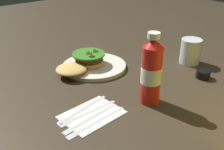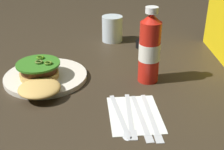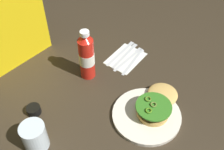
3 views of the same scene
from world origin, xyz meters
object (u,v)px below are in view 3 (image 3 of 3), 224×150
at_px(dinner_plate, 147,115).
at_px(ketchup_bottle, 87,57).
at_px(steak_knife, 126,53).
at_px(napkin, 126,58).
at_px(spoon_utensil, 136,57).
at_px(butter_knife, 122,51).
at_px(burger_sandwich, 157,104).
at_px(condiment_cup, 34,110).
at_px(water_glass, 35,136).
at_px(fork_utensil, 131,57).

xyz_separation_m(dinner_plate, ketchup_bottle, (0.01, 0.31, 0.09)).
relative_size(dinner_plate, steak_knife, 1.27).
xyz_separation_m(napkin, spoon_utensil, (0.03, -0.03, 0.00)).
height_order(ketchup_bottle, butter_knife, ketchup_bottle).
height_order(ketchup_bottle, steak_knife, ketchup_bottle).
xyz_separation_m(burger_sandwich, butter_knife, (0.17, 0.30, -0.03)).
distance_m(burger_sandwich, condiment_cup, 0.45).
distance_m(dinner_plate, spoon_utensil, 0.32).
bearing_deg(ketchup_bottle, butter_knife, -4.06).
xyz_separation_m(dinner_plate, butter_knife, (0.22, 0.29, -0.00)).
relative_size(napkin, steak_knife, 0.86).
distance_m(dinner_plate, steak_knife, 0.35).
height_order(dinner_plate, ketchup_bottle, ketchup_bottle).
bearing_deg(steak_knife, spoon_utensil, -80.60).
relative_size(dinner_plate, water_glass, 2.47).
distance_m(fork_utensil, steak_knife, 0.03).
bearing_deg(steak_knife, dinner_plate, -128.82).
height_order(napkin, butter_knife, butter_knife).
bearing_deg(burger_sandwich, ketchup_bottle, 96.51).
bearing_deg(burger_sandwich, water_glass, 150.63).
xyz_separation_m(water_glass, steak_knife, (0.55, 0.06, -0.05)).
distance_m(fork_utensil, butter_knife, 0.05).
xyz_separation_m(ketchup_bottle, water_glass, (-0.34, -0.10, -0.05)).
distance_m(burger_sandwich, ketchup_bottle, 0.33).
distance_m(dinner_plate, ketchup_bottle, 0.32).
relative_size(water_glass, condiment_cup, 1.96).
bearing_deg(steak_knife, condiment_cup, 173.90).
bearing_deg(steak_knife, napkin, -147.28).
distance_m(napkin, spoon_utensil, 0.05).
bearing_deg(spoon_utensil, condiment_cup, 168.52).
height_order(water_glass, steak_knife, water_glass).
bearing_deg(steak_knife, burger_sandwich, -121.31).
height_order(water_glass, napkin, water_glass).
bearing_deg(ketchup_bottle, napkin, -16.63).
xyz_separation_m(dinner_plate, napkin, (0.19, 0.26, -0.01)).
bearing_deg(fork_utensil, condiment_cup, 170.52).
relative_size(burger_sandwich, water_glass, 2.11).
bearing_deg(ketchup_bottle, burger_sandwich, -83.49).
relative_size(dinner_plate, napkin, 1.48).
height_order(dinner_plate, steak_knife, dinner_plate).
distance_m(ketchup_bottle, fork_utensil, 0.23).
xyz_separation_m(burger_sandwich, steak_knife, (0.17, 0.28, -0.03)).
height_order(spoon_utensil, butter_knife, same).
distance_m(water_glass, spoon_utensil, 0.56).
relative_size(ketchup_bottle, water_glass, 2.21).
relative_size(water_glass, fork_utensil, 0.52).
distance_m(water_glass, napkin, 0.53).
bearing_deg(fork_utensil, ketchup_bottle, 161.73).
bearing_deg(burger_sandwich, napkin, 61.10).
bearing_deg(dinner_plate, condiment_cup, 128.66).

